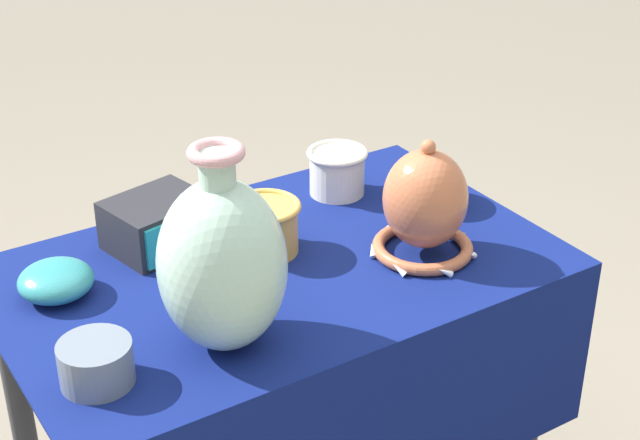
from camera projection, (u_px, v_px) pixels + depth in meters
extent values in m
cylinder|color=#38383D|center=(527.00, 429.00, 1.88)|extent=(0.04, 0.04, 0.70)
cylinder|color=#38383D|center=(385.00, 315.00, 2.23)|extent=(0.04, 0.04, 0.70)
cube|color=#38383D|center=(276.00, 274.00, 1.69)|extent=(0.93, 0.57, 0.03)
cube|color=navy|center=(276.00, 265.00, 1.68)|extent=(0.95, 0.59, 0.01)
cube|color=navy|center=(373.00, 437.00, 1.54)|extent=(0.95, 0.01, 0.34)
ellipsoid|color=#A8CCB7|center=(222.00, 266.00, 1.41)|extent=(0.19, 0.19, 0.27)
cylinder|color=#A8CCB7|center=(217.00, 169.00, 1.34)|extent=(0.05, 0.05, 0.05)
torus|color=#D19399|center=(216.00, 152.00, 1.32)|extent=(0.08, 0.08, 0.02)
torus|color=#BC6642|center=(422.00, 247.00, 1.70)|extent=(0.18, 0.18, 0.02)
ellipsoid|color=#BC6642|center=(425.00, 199.00, 1.66)|extent=(0.15, 0.15, 0.18)
sphere|color=#BC6642|center=(428.00, 147.00, 1.61)|extent=(0.03, 0.03, 0.03)
cone|color=white|center=(462.00, 234.00, 1.74)|extent=(0.01, 0.03, 0.02)
cone|color=white|center=(423.00, 223.00, 1.78)|extent=(0.03, 0.03, 0.02)
cone|color=white|center=(384.00, 230.00, 1.76)|extent=(0.03, 0.02, 0.02)
cone|color=white|center=(372.00, 250.00, 1.69)|extent=(0.02, 0.03, 0.02)
cone|color=white|center=(399.00, 269.00, 1.64)|extent=(0.02, 0.03, 0.02)
cone|color=white|center=(445.00, 272.00, 1.63)|extent=(0.03, 0.02, 0.02)
cone|color=white|center=(473.00, 255.00, 1.68)|extent=(0.03, 0.03, 0.02)
cube|color=#232328|center=(157.00, 223.00, 1.71)|extent=(0.19, 0.16, 0.09)
cube|color=teal|center=(182.00, 237.00, 1.67)|extent=(0.14, 0.04, 0.07)
cylinder|color=white|center=(337.00, 173.00, 1.89)|extent=(0.11, 0.11, 0.08)
torus|color=white|center=(337.00, 153.00, 1.87)|extent=(0.12, 0.12, 0.01)
cylinder|color=slate|center=(96.00, 363.00, 1.37)|extent=(0.11, 0.11, 0.06)
ellipsoid|color=teal|center=(56.00, 281.00, 1.57)|extent=(0.12, 0.12, 0.06)
cylinder|color=gold|center=(265.00, 229.00, 1.69)|extent=(0.12, 0.12, 0.09)
torus|color=gold|center=(264.00, 207.00, 1.67)|extent=(0.13, 0.13, 0.01)
cylinder|color=#2D2D33|center=(428.00, 188.00, 1.86)|extent=(0.11, 0.11, 0.06)
torus|color=#2D2D33|center=(429.00, 174.00, 1.85)|extent=(0.13, 0.13, 0.01)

